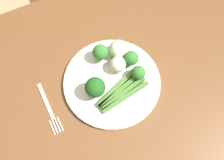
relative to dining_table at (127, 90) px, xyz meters
name	(u,v)px	position (x,y,z in m)	size (l,w,h in m)	color
ground_plane	(121,127)	(0.00, 0.00, -0.64)	(6.00, 6.00, 0.02)	tan
dining_table	(127,90)	(0.00, 0.00, 0.00)	(1.45, 0.85, 0.73)	brown
chair	(77,4)	(-0.02, -0.56, -0.13)	(0.45, 0.45, 0.87)	#9E754C
plate	(112,82)	(0.05, -0.01, 0.11)	(0.29, 0.29, 0.01)	silver
asparagus_bundle	(121,92)	(0.05, 0.03, 0.12)	(0.16, 0.08, 0.01)	#47752D
broccoli_front_left	(101,52)	(0.05, -0.10, 0.15)	(0.05, 0.05, 0.06)	#609E3D
broccoli_near_center	(131,58)	(-0.02, -0.04, 0.14)	(0.04, 0.04, 0.05)	#609E3D
broccoli_outer_edge	(138,73)	(-0.02, 0.01, 0.14)	(0.04, 0.04, 0.05)	#609E3D
broccoli_right	(94,86)	(0.11, 0.00, 0.15)	(0.06, 0.06, 0.07)	#4C7F2B
cauliflower_back_right	(118,65)	(0.02, -0.04, 0.14)	(0.05, 0.05, 0.05)	beige
cauliflower_front	(118,49)	(-0.01, -0.09, 0.14)	(0.06, 0.06, 0.06)	beige
fork	(49,108)	(0.25, -0.02, 0.10)	(0.03, 0.17, 0.00)	silver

